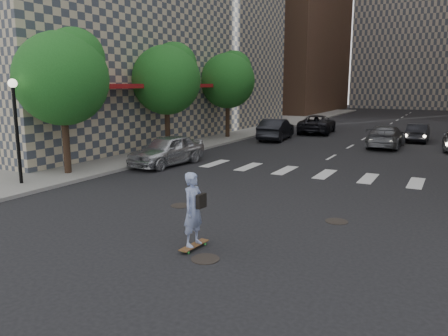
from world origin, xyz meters
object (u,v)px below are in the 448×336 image
at_px(traffic_car_b, 386,136).
at_px(traffic_car_e, 418,133).
at_px(traffic_car_a, 276,129).
at_px(traffic_car_c, 317,124).
at_px(silver_sedan, 167,150).
at_px(lamppost, 16,116).
at_px(tree_c, 229,78).
at_px(skateboarder, 194,209).
at_px(tree_a, 65,74).
at_px(tree_b, 168,77).

distance_m(traffic_car_b, traffic_car_e, 4.56).
relative_size(traffic_car_a, traffic_car_c, 0.87).
xyz_separation_m(silver_sedan, traffic_car_e, (10.81, 16.63, -0.14)).
height_order(lamppost, tree_c, tree_c).
relative_size(lamppost, tree_c, 0.65).
height_order(lamppost, traffic_car_e, lamppost).
bearing_deg(traffic_car_e, skateboarder, 82.96).
relative_size(tree_a, traffic_car_a, 1.34).
relative_size(traffic_car_c, traffic_car_e, 1.41).
height_order(tree_b, silver_sedan, tree_b).
relative_size(tree_c, traffic_car_b, 1.30).
relative_size(tree_b, silver_sedan, 1.41).
bearing_deg(traffic_car_c, silver_sedan, 75.35).
bearing_deg(tree_a, traffic_car_e, 57.63).
bearing_deg(tree_a, lamppost, -90.99).
bearing_deg(lamppost, traffic_car_a, 79.37).
distance_m(lamppost, tree_b, 10.77).
bearing_deg(tree_b, lamppost, -90.25).
bearing_deg(tree_c, silver_sedan, -78.16).
xyz_separation_m(tree_a, traffic_car_e, (13.27, 20.93, -3.98)).
height_order(tree_a, silver_sedan, tree_a).
relative_size(tree_c, traffic_car_c, 1.17).
height_order(skateboarder, traffic_car_b, skateboarder).
bearing_deg(skateboarder, traffic_car_c, 104.66).
bearing_deg(traffic_car_c, skateboarder, 93.43).
bearing_deg(tree_a, skateboarder, -27.23).
bearing_deg(tree_b, skateboarder, -52.66).
height_order(tree_c, silver_sedan, tree_c).
bearing_deg(traffic_car_c, traffic_car_e, 160.07).
xyz_separation_m(tree_c, traffic_car_b, (11.62, 0.68, -3.91)).
distance_m(tree_a, tree_b, 8.00).
relative_size(traffic_car_a, traffic_car_b, 0.97).
relative_size(skateboarder, traffic_car_e, 0.51).
bearing_deg(tree_b, silver_sedan, -56.49).
xyz_separation_m(silver_sedan, traffic_car_c, (2.61, 18.57, -0.01)).
bearing_deg(silver_sedan, traffic_car_a, 90.03).
bearing_deg(skateboarder, traffic_car_e, 87.56).
bearing_deg(silver_sedan, tree_c, 107.14).
height_order(traffic_car_a, traffic_car_e, traffic_car_a).
xyz_separation_m(lamppost, tree_a, (0.05, 2.64, 1.71)).
xyz_separation_m(tree_a, skateboarder, (10.05, -5.17, -3.58)).
xyz_separation_m(tree_a, traffic_car_c, (5.07, 22.86, -3.86)).
height_order(lamppost, silver_sedan, lamppost).
bearing_deg(lamppost, tree_a, 89.01).
distance_m(tree_a, silver_sedan, 6.27).
height_order(tree_b, traffic_car_a, tree_b).
relative_size(silver_sedan, traffic_car_c, 0.83).
height_order(tree_c, skateboarder, tree_c).
height_order(tree_b, traffic_car_e, tree_b).
xyz_separation_m(traffic_car_a, traffic_car_c, (1.45, 6.00, -0.03)).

